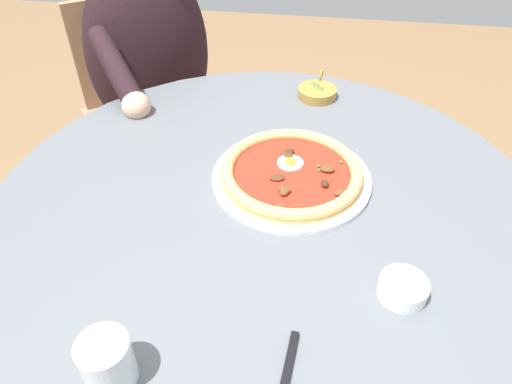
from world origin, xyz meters
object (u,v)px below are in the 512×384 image
Objects in this scene: water_glass at (108,363)px; cafe_chair_diner at (146,99)px; steak_knife at (285,383)px; dining_table at (266,243)px; olive_pan at (317,92)px; diner_person at (158,114)px; pizza_on_plate at (292,173)px; ramekin_capers at (403,288)px.

water_glass is 1.18m from cafe_chair_diner.
water_glass is 0.09× the size of cafe_chair_diner.
steak_knife is (0.02, -0.23, -0.03)m from water_glass.
water_glass is at bearing -161.61° from cafe_chair_diner.
olive_pan reaches higher than dining_table.
water_glass is 0.23m from steak_knife.
diner_person is at bearing 15.99° from water_glass.
pizza_on_plate is at bearing 4.25° from steak_knife.
diner_person is at bearing 40.76° from ramekin_capers.
olive_pan is 0.15× the size of cafe_chair_diner.
diner_person reaches higher than cafe_chair_diner.
pizza_on_plate is at bearing 37.34° from ramekin_capers.
steak_knife reaches higher than dining_table.
dining_table is at bearing 169.97° from olive_pan.
diner_person is at bearing 28.06° from steak_knife.
cafe_chair_diner is (0.89, 0.75, -0.24)m from ramekin_capers.
pizza_on_plate is 0.49m from water_glass.
pizza_on_plate is 0.74m from diner_person.
steak_knife is at bearing -175.75° from pizza_on_plate.
cafe_chair_diner is at bearing 41.24° from pizza_on_plate.
dining_table is 0.34m from ramekin_capers.
steak_knife is 0.24m from ramekin_capers.
olive_pan reaches higher than steak_knife.
ramekin_capers reaches higher than steak_knife.
steak_knife is (-0.43, -0.03, -0.01)m from pizza_on_plate.
olive_pan is (0.41, -0.07, 0.14)m from dining_table.
cafe_chair_diner reaches higher than water_glass.
dining_table is 0.88m from cafe_chair_diner.
dining_table is 13.74× the size of water_glass.
olive_pan is at bearing -15.89° from water_glass.
ramekin_capers is at bearing -63.35° from water_glass.
olive_pan is at bearing -108.89° from diner_person.
olive_pan is at bearing 15.13° from ramekin_capers.
cafe_chair_diner is (0.11, 0.08, -0.02)m from diner_person.
dining_table is 8.67× the size of olive_pan.
diner_person is at bearing 42.33° from pizza_on_plate.
pizza_on_plate reaches higher than steak_knife.
steak_knife is 0.19× the size of diner_person.
ramekin_capers is (-0.26, -0.20, -0.00)m from pizza_on_plate.
olive_pan is at bearing -10.03° from dining_table.
ramekin_capers reaches higher than dining_table.
ramekin_capers is at bearing -43.57° from steak_knife.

